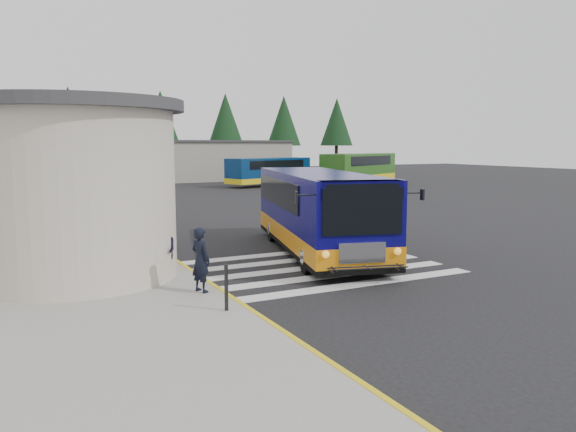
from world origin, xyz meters
name	(u,v)px	position (x,y,z in m)	size (l,w,h in m)	color
ground	(311,262)	(0.00, 0.00, 0.00)	(140.00, 140.00, 0.00)	black
sidewalk	(0,263)	(-9.00, 4.00, 0.07)	(10.00, 34.00, 0.15)	gray
curb_strip	(157,249)	(-4.05, 4.00, 0.08)	(0.12, 34.00, 0.16)	gold
crosswalk	(310,268)	(-0.50, -0.80, 0.01)	(8.00, 5.35, 0.01)	silver
depot_building	(162,161)	(6.00, 42.00, 2.11)	(26.40, 8.40, 4.20)	gray
tree_line	(146,118)	(6.29, 50.00, 6.77)	(58.40, 4.40, 10.00)	black
transit_bus	(318,215)	(0.96, 1.21, 1.34)	(5.37, 10.24, 2.81)	#0B075C
pedestrian_a	(201,260)	(-4.55, -2.52, 0.96)	(0.59, 0.39, 1.61)	black
pedestrian_b	(164,251)	(-5.04, -0.89, 0.93)	(0.76, 0.59, 1.57)	black
bollard	(226,288)	(-4.55, -4.29, 0.67)	(0.08, 0.08, 1.03)	black
far_bus_a	(269,170)	(12.91, 30.89, 1.43)	(8.83, 4.85, 2.19)	navy
far_bus_b	(359,167)	(21.55, 29.06, 1.63)	(9.93, 6.72, 2.51)	#235416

